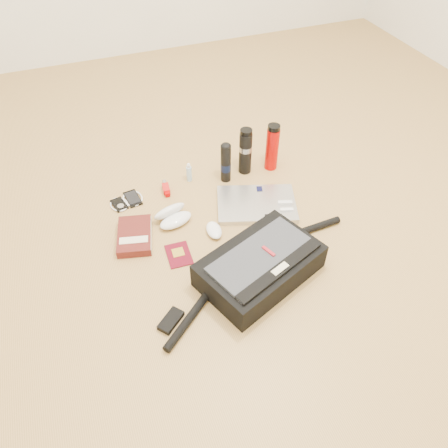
# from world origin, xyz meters

# --- Properties ---
(ground) EXTENTS (4.00, 4.00, 0.00)m
(ground) POSITION_xyz_m (0.00, 0.00, 0.00)
(ground) COLOR #B48A4B
(ground) RESTS_ON ground
(messenger_bag) EXTENTS (0.89, 0.43, 0.13)m
(messenger_bag) POSITION_xyz_m (0.05, -0.21, 0.06)
(messenger_bag) COLOR black
(messenger_bag) RESTS_ON ground
(laptop) EXTENTS (0.42, 0.35, 0.03)m
(laptop) POSITION_xyz_m (0.20, 0.17, 0.01)
(laptop) COLOR #BDBDBF
(laptop) RESTS_ON ground
(book) EXTENTS (0.19, 0.24, 0.04)m
(book) POSITION_xyz_m (-0.36, 0.16, 0.02)
(book) COLOR #4F1713
(book) RESTS_ON ground
(passport) EXTENTS (0.10, 0.14, 0.01)m
(passport) POSITION_xyz_m (-0.22, 0.01, 0.00)
(passport) COLOR #540614
(passport) RESTS_ON ground
(mouse) EXTENTS (0.07, 0.11, 0.03)m
(mouse) POSITION_xyz_m (-0.04, 0.08, 0.02)
(mouse) COLOR white
(mouse) RESTS_ON ground
(sunglasses_case) EXTENTS (0.18, 0.17, 0.09)m
(sunglasses_case) POSITION_xyz_m (-0.18, 0.21, 0.03)
(sunglasses_case) COLOR white
(sunglasses_case) RESTS_ON ground
(ipod) EXTENTS (0.10, 0.10, 0.01)m
(ipod) POSITION_xyz_m (-0.39, 0.40, 0.01)
(ipod) COLOR black
(ipod) RESTS_ON ground
(phone) EXTENTS (0.10, 0.12, 0.01)m
(phone) POSITION_xyz_m (-0.32, 0.42, 0.01)
(phone) COLOR black
(phone) RESTS_ON ground
(inhaler) EXTENTS (0.04, 0.11, 0.03)m
(inhaler) POSITION_xyz_m (-0.16, 0.42, 0.01)
(inhaler) COLOR red
(inhaler) RESTS_ON ground
(spray_bottle) EXTENTS (0.03, 0.03, 0.10)m
(spray_bottle) POSITION_xyz_m (-0.03, 0.46, 0.04)
(spray_bottle) COLOR #A7CFE9
(spray_bottle) RESTS_ON ground
(aerosol_can) EXTENTS (0.06, 0.06, 0.21)m
(aerosol_can) POSITION_xyz_m (0.14, 0.40, 0.10)
(aerosol_can) COLOR black
(aerosol_can) RESTS_ON ground
(thermos_black) EXTENTS (0.07, 0.07, 0.24)m
(thermos_black) POSITION_xyz_m (0.25, 0.43, 0.12)
(thermos_black) COLOR black
(thermos_black) RESTS_ON ground
(thermos_red) EXTENTS (0.08, 0.08, 0.24)m
(thermos_red) POSITION_xyz_m (0.39, 0.41, 0.12)
(thermos_red) COLOR #B10602
(thermos_red) RESTS_ON ground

